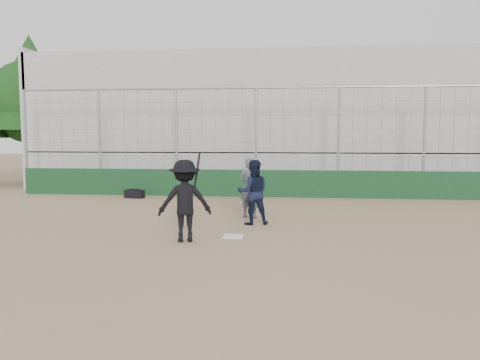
# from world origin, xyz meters

# --- Properties ---
(ground) EXTENTS (90.00, 90.00, 0.00)m
(ground) POSITION_xyz_m (0.00, 0.00, 0.00)
(ground) COLOR brown
(ground) RESTS_ON ground
(home_plate) EXTENTS (0.44, 0.44, 0.02)m
(home_plate) POSITION_xyz_m (0.00, 0.00, 0.01)
(home_plate) COLOR white
(home_plate) RESTS_ON ground
(backstop) EXTENTS (18.10, 0.25, 4.04)m
(backstop) POSITION_xyz_m (0.00, 7.00, 0.96)
(backstop) COLOR #10351A
(backstop) RESTS_ON ground
(bleachers) EXTENTS (20.25, 6.70, 6.98)m
(bleachers) POSITION_xyz_m (0.00, 11.95, 2.92)
(bleachers) COLOR #9E9E9E
(bleachers) RESTS_ON ground
(tree_left) EXTENTS (4.48, 4.48, 7.00)m
(tree_left) POSITION_xyz_m (-11.00, 11.00, 4.39)
(tree_left) COLOR #351F13
(tree_left) RESTS_ON ground
(batter_at_plate) EXTENTS (1.27, 0.94, 1.91)m
(batter_at_plate) POSITION_xyz_m (-0.98, -0.54, 0.88)
(batter_at_plate) COLOR black
(batter_at_plate) RESTS_ON ground
(catcher_crouched) EXTENTS (0.93, 0.80, 1.12)m
(catcher_crouched) POSITION_xyz_m (0.33, 1.48, 0.56)
(catcher_crouched) COLOR black
(catcher_crouched) RESTS_ON ground
(umpire) EXTENTS (0.69, 0.54, 1.51)m
(umpire) POSITION_xyz_m (0.16, 2.47, 0.75)
(umpire) COLOR #4A545E
(umpire) RESTS_ON ground
(equipment_bag) EXTENTS (0.75, 0.44, 0.34)m
(equipment_bag) POSITION_xyz_m (-4.37, 6.11, 0.15)
(equipment_bag) COLOR black
(equipment_bag) RESTS_ON ground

